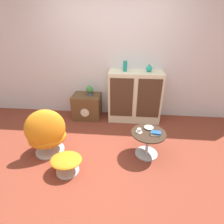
{
  "coord_description": "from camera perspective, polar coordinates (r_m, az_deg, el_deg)",
  "views": [
    {
      "loc": [
        0.32,
        -2.06,
        1.91
      ],
      "look_at": [
        0.08,
        0.55,
        0.55
      ],
      "focal_mm": 28.0,
      "sensor_mm": 36.0,
      "label": 1
    }
  ],
  "objects": [
    {
      "name": "ground_plane",
      "position": [
        2.83,
        -2.75,
        -15.07
      ],
      "size": [
        12.0,
        12.0,
        0.0
      ],
      "primitive_type": "plane",
      "color": "brown"
    },
    {
      "name": "wall_back",
      "position": [
        3.71,
        0.27,
        18.04
      ],
      "size": [
        6.4,
        0.06,
        2.6
      ],
      "color": "silver",
      "rests_on": "ground_plane"
    },
    {
      "name": "sideboard",
      "position": [
        3.67,
        7.4,
        5.04
      ],
      "size": [
        1.06,
        0.46,
        1.05
      ],
      "color": "beige",
      "rests_on": "ground_plane"
    },
    {
      "name": "tv_console",
      "position": [
        3.87,
        -8.13,
        1.91
      ],
      "size": [
        0.59,
        0.47,
        0.52
      ],
      "color": "brown",
      "rests_on": "ground_plane"
    },
    {
      "name": "egg_chair",
      "position": [
        2.89,
        -20.56,
        -6.6
      ],
      "size": [
        0.75,
        0.73,
        0.81
      ],
      "color": "#B7B7BC",
      "rests_on": "ground_plane"
    },
    {
      "name": "ottoman",
      "position": [
        2.6,
        -14.68,
        -15.36
      ],
      "size": [
        0.44,
        0.38,
        0.25
      ],
      "color": "#B7B7BC",
      "rests_on": "ground_plane"
    },
    {
      "name": "coffee_table",
      "position": [
        2.8,
        11.57,
        -9.12
      ],
      "size": [
        0.53,
        0.53,
        0.42
      ],
      "color": "#B7B7BC",
      "rests_on": "ground_plane"
    },
    {
      "name": "vase_leftmost",
      "position": [
        3.48,
        4.3,
        14.71
      ],
      "size": [
        0.08,
        0.08,
        0.2
      ],
      "color": "teal",
      "rests_on": "sideboard"
    },
    {
      "name": "vase_inner_left",
      "position": [
        3.51,
        12.02,
        13.69
      ],
      "size": [
        0.12,
        0.12,
        0.14
      ],
      "color": "teal",
      "rests_on": "sideboard"
    },
    {
      "name": "potted_plant",
      "position": [
        3.71,
        -7.28,
        7.0
      ],
      "size": [
        0.15,
        0.15,
        0.21
      ],
      "color": "#4C4C51",
      "rests_on": "tv_console"
    },
    {
      "name": "teacup",
      "position": [
        2.69,
        8.84,
        -6.06
      ],
      "size": [
        0.1,
        0.1,
        0.06
      ],
      "color": "white",
      "rests_on": "coffee_table"
    },
    {
      "name": "book_stack",
      "position": [
        2.68,
        14.09,
        -6.77
      ],
      "size": [
        0.15,
        0.11,
        0.05
      ],
      "color": "beige",
      "rests_on": "coffee_table"
    },
    {
      "name": "bowl",
      "position": [
        2.81,
        11.91,
        -4.93
      ],
      "size": [
        0.15,
        0.15,
        0.04
      ],
      "color": "beige",
      "rests_on": "coffee_table"
    }
  ]
}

